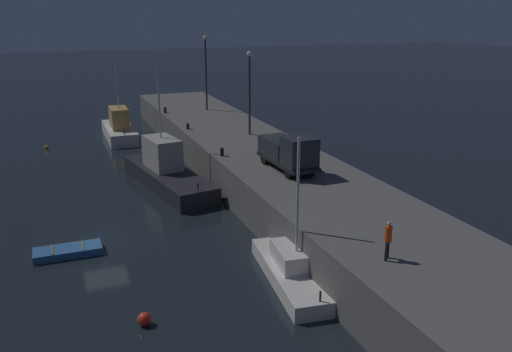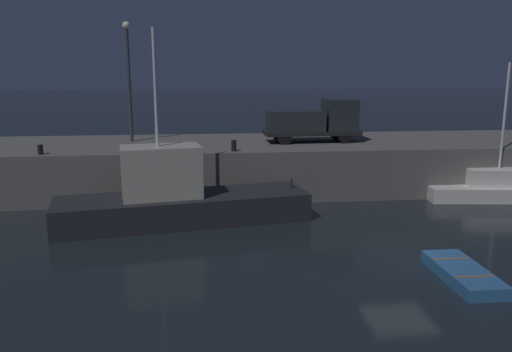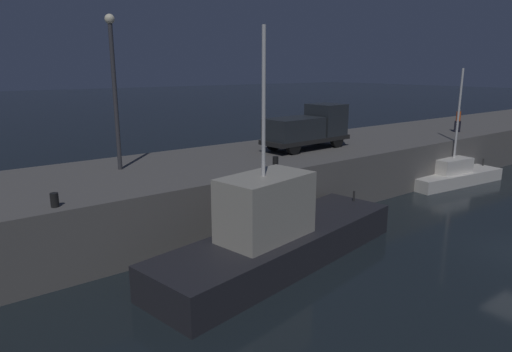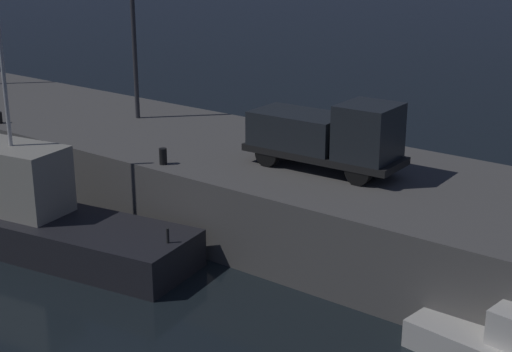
{
  "view_description": "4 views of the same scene",
  "coord_description": "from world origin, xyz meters",
  "views": [
    {
      "loc": [
        30.62,
        -2.15,
        13.11
      ],
      "look_at": [
        -5.09,
        11.76,
        1.19
      ],
      "focal_mm": 37.62,
      "sensor_mm": 36.0,
      "label": 1
    },
    {
      "loc": [
        -7.49,
        -17.86,
        7.18
      ],
      "look_at": [
        -4.43,
        11.1,
        1.03
      ],
      "focal_mm": 36.05,
      "sensor_mm": 36.0,
      "label": 2
    },
    {
      "loc": [
        -19.48,
        -6.88,
        7.53
      ],
      "look_at": [
        -4.03,
        13.2,
        1.44
      ],
      "focal_mm": 31.88,
      "sensor_mm": 36.0,
      "label": 3
    },
    {
      "loc": [
        12.8,
        -9.14,
        10.8
      ],
      "look_at": [
        -4.61,
        13.27,
        1.59
      ],
      "focal_mm": 52.94,
      "sensor_mm": 36.0,
      "label": 4
    }
  ],
  "objects": [
    {
      "name": "lamp_post_east",
      "position": [
        -11.75,
        13.76,
        6.96
      ],
      "size": [
        0.44,
        0.44,
        7.02
      ],
      "color": "#38383D",
      "rests_on": "pier_quay"
    },
    {
      "name": "utility_truck",
      "position": [
        -0.74,
        12.39,
        4.07
      ],
      "size": [
        5.78,
        2.19,
        2.56
      ],
      "color": "black",
      "rests_on": "pier_quay"
    },
    {
      "name": "ground_plane",
      "position": [
        0.0,
        0.0,
        0.0
      ],
      "size": [
        320.0,
        320.0,
        0.0
      ],
      "primitive_type": "plane",
      "color": "black"
    },
    {
      "name": "bollard_central",
      "position": [
        -5.81,
        9.35,
        3.09
      ],
      "size": [
        0.28,
        0.28,
        0.59
      ],
      "primitive_type": "cylinder",
      "color": "black",
      "rests_on": "pier_quay"
    },
    {
      "name": "fishing_boat_blue",
      "position": [
        -8.69,
        5.77,
        1.15
      ],
      "size": [
        12.11,
        5.06,
        8.92
      ],
      "color": "#232328",
      "rests_on": "ground"
    },
    {
      "name": "pier_quay",
      "position": [
        0.0,
        12.78,
        1.4
      ],
      "size": [
        75.2,
        8.18,
        2.8
      ],
      "color": "#5B5956",
      "rests_on": "ground"
    },
    {
      "name": "dinghy_red_small",
      "position": [
        1.37,
        -2.04,
        0.21
      ],
      "size": [
        1.48,
        3.65,
        0.47
      ],
      "color": "#2D6099",
      "rests_on": "ground"
    },
    {
      "name": "bollard_east",
      "position": [
        -15.81,
        9.34,
        3.05
      ],
      "size": [
        0.28,
        0.28,
        0.5
      ],
      "primitive_type": "cylinder",
      "color": "black",
      "rests_on": "pier_quay"
    },
    {
      "name": "fishing_trawler_red",
      "position": [
        8.63,
        8.49,
        0.62
      ],
      "size": [
        7.81,
        3.39,
        7.47
      ],
      "color": "silver",
      "rests_on": "ground"
    }
  ]
}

